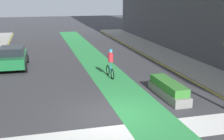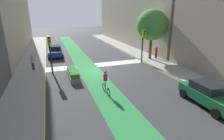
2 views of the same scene
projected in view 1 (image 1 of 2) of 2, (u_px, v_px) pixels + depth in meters
ground_plane at (114, 115)px, 13.21m from camera, size 120.00×120.00×0.00m
bike_lane_paint at (142, 112)px, 13.54m from camera, size 2.40×60.00×0.01m
crosswalk_band at (128, 134)px, 11.34m from camera, size 12.00×1.80×0.01m
car_green_left_far at (13, 57)px, 21.23m from camera, size 2.11×4.25×1.57m
cyclist_in_lane at (110, 63)px, 18.82m from camera, size 0.32×1.73×1.86m
median_planter at (168, 89)px, 15.39m from camera, size 0.88×3.46×0.85m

